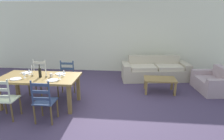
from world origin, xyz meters
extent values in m
cube|color=#43364E|center=(0.00, 0.00, -0.01)|extent=(9.60, 9.60, 0.02)
cube|color=beige|center=(0.00, 3.30, 1.35)|extent=(9.60, 0.16, 2.70)
cube|color=olive|center=(-1.22, -0.02, 0.72)|extent=(1.90, 0.96, 0.05)
cube|color=olive|center=(-0.37, -0.40, 0.35)|extent=(0.08, 0.08, 0.70)
cube|color=olive|center=(-2.07, 0.36, 0.35)|extent=(0.08, 0.08, 0.70)
cube|color=olive|center=(-0.37, 0.36, 0.35)|extent=(0.08, 0.08, 0.70)
cube|color=beige|center=(-1.65, -0.71, 0.45)|extent=(0.43, 0.41, 0.03)
cylinder|color=brown|center=(-1.83, -0.54, 0.22)|extent=(0.04, 0.04, 0.43)
cylinder|color=brown|center=(-1.47, -0.53, 0.22)|extent=(0.04, 0.04, 0.43)
cylinder|color=brown|center=(-1.47, -0.87, 0.22)|extent=(0.04, 0.04, 0.43)
cylinder|color=beige|center=(-1.47, -0.87, 0.71)|extent=(0.04, 0.04, 0.50)
cube|color=beige|center=(-1.65, -0.88, 0.58)|extent=(0.38, 0.03, 0.06)
cube|color=beige|center=(-1.65, -0.88, 0.73)|extent=(0.38, 0.03, 0.06)
cube|color=navy|center=(-0.77, -0.74, 0.45)|extent=(0.42, 0.40, 0.03)
cylinder|color=brown|center=(-0.95, -0.56, 0.22)|extent=(0.04, 0.04, 0.43)
cylinder|color=brown|center=(-0.59, -0.57, 0.22)|extent=(0.04, 0.04, 0.43)
cylinder|color=brown|center=(-0.95, -0.90, 0.22)|extent=(0.04, 0.04, 0.43)
cylinder|color=brown|center=(-0.59, -0.91, 0.22)|extent=(0.04, 0.04, 0.43)
cylinder|color=navy|center=(-0.95, -0.90, 0.71)|extent=(0.04, 0.04, 0.50)
cylinder|color=navy|center=(-0.59, -0.91, 0.71)|extent=(0.04, 0.04, 0.50)
cube|color=navy|center=(-0.77, -0.91, 0.58)|extent=(0.38, 0.03, 0.06)
cube|color=navy|center=(-0.77, -0.91, 0.73)|extent=(0.38, 0.03, 0.06)
cube|color=navy|center=(-0.77, -0.91, 0.88)|extent=(0.38, 0.03, 0.06)
cube|color=beige|center=(-1.63, 0.68, 0.45)|extent=(0.44, 0.43, 0.03)
cylinder|color=brown|center=(-1.46, 0.50, 0.22)|extent=(0.04, 0.04, 0.43)
cylinder|color=brown|center=(-1.82, 0.52, 0.22)|extent=(0.04, 0.04, 0.43)
cylinder|color=brown|center=(-1.44, 0.84, 0.22)|extent=(0.04, 0.04, 0.43)
cylinder|color=brown|center=(-1.80, 0.86, 0.22)|extent=(0.04, 0.04, 0.43)
cylinder|color=beige|center=(-1.44, 0.84, 0.71)|extent=(0.04, 0.04, 0.50)
cylinder|color=beige|center=(-1.80, 0.86, 0.71)|extent=(0.04, 0.04, 0.50)
cube|color=beige|center=(-1.62, 0.85, 0.58)|extent=(0.38, 0.05, 0.06)
cube|color=beige|center=(-1.62, 0.85, 0.73)|extent=(0.38, 0.05, 0.06)
cube|color=beige|center=(-1.62, 0.85, 0.88)|extent=(0.38, 0.05, 0.06)
cube|color=#304661|center=(-0.79, 0.64, 0.45)|extent=(0.42, 0.40, 0.03)
cylinder|color=brown|center=(-0.61, 0.47, 0.22)|extent=(0.04, 0.04, 0.43)
cylinder|color=brown|center=(-0.97, 0.47, 0.22)|extent=(0.04, 0.04, 0.43)
cylinder|color=brown|center=(-0.61, 0.81, 0.22)|extent=(0.04, 0.04, 0.43)
cylinder|color=brown|center=(-0.97, 0.81, 0.22)|extent=(0.04, 0.04, 0.43)
cylinder|color=#304661|center=(-0.61, 0.81, 0.71)|extent=(0.04, 0.04, 0.50)
cylinder|color=#304661|center=(-0.97, 0.81, 0.71)|extent=(0.04, 0.04, 0.50)
cube|color=#304661|center=(-0.79, 0.81, 0.58)|extent=(0.38, 0.03, 0.06)
cube|color=#304661|center=(-0.79, 0.81, 0.73)|extent=(0.38, 0.03, 0.06)
cube|color=#304661|center=(-0.79, 0.81, 0.88)|extent=(0.38, 0.03, 0.06)
cylinder|color=white|center=(-1.67, -0.27, 0.76)|extent=(0.24, 0.24, 0.02)
cube|color=silver|center=(-1.82, -0.27, 0.75)|extent=(0.03, 0.17, 0.01)
cylinder|color=white|center=(-0.77, -0.27, 0.76)|extent=(0.24, 0.24, 0.02)
cube|color=silver|center=(-0.92, -0.27, 0.75)|extent=(0.02, 0.17, 0.01)
cylinder|color=white|center=(-1.67, 0.23, 0.76)|extent=(0.24, 0.24, 0.02)
cube|color=silver|center=(-1.82, 0.23, 0.75)|extent=(0.03, 0.17, 0.01)
cylinder|color=white|center=(-0.77, 0.23, 0.76)|extent=(0.24, 0.24, 0.02)
cube|color=silver|center=(-0.92, 0.23, 0.75)|extent=(0.03, 0.17, 0.01)
cylinder|color=black|center=(-1.17, -0.06, 0.86)|extent=(0.07, 0.07, 0.22)
cylinder|color=black|center=(-1.17, -0.06, 1.01)|extent=(0.02, 0.02, 0.08)
cylinder|color=black|center=(-1.17, -0.06, 1.06)|extent=(0.03, 0.03, 0.02)
cylinder|color=white|center=(-1.51, -0.16, 0.75)|extent=(0.06, 0.06, 0.01)
cylinder|color=white|center=(-1.51, -0.16, 0.79)|extent=(0.01, 0.01, 0.07)
cone|color=white|center=(-1.51, -0.16, 0.87)|extent=(0.06, 0.06, 0.08)
cylinder|color=white|center=(-0.64, -0.17, 0.75)|extent=(0.06, 0.06, 0.01)
cylinder|color=white|center=(-0.64, -0.17, 0.79)|extent=(0.01, 0.01, 0.07)
cone|color=white|center=(-0.64, -0.17, 0.87)|extent=(0.06, 0.06, 0.08)
cylinder|color=white|center=(-1.52, 0.10, 0.75)|extent=(0.06, 0.06, 0.01)
cylinder|color=white|center=(-1.52, 0.10, 0.79)|extent=(0.01, 0.01, 0.07)
cone|color=white|center=(-1.52, 0.10, 0.87)|extent=(0.06, 0.06, 0.08)
cylinder|color=white|center=(-0.64, 0.11, 0.75)|extent=(0.06, 0.06, 0.01)
cylinder|color=white|center=(-0.64, 0.11, 0.79)|extent=(0.01, 0.01, 0.07)
cone|color=white|center=(-0.64, 0.11, 0.87)|extent=(0.06, 0.06, 0.08)
cylinder|color=beige|center=(-0.92, -0.01, 0.80)|extent=(0.07, 0.07, 0.09)
cylinder|color=#998C66|center=(-1.40, 0.00, 0.77)|extent=(0.05, 0.05, 0.04)
cylinder|color=white|center=(-1.40, 0.00, 0.90)|extent=(0.02, 0.02, 0.23)
cylinder|color=#998C66|center=(-1.02, -0.06, 0.77)|extent=(0.05, 0.05, 0.04)
cylinder|color=white|center=(-1.02, -0.06, 0.86)|extent=(0.02, 0.02, 0.15)
cube|color=#BAAD8F|center=(1.85, 2.28, 0.20)|extent=(1.90, 1.06, 0.40)
cube|color=#BAAD8F|center=(1.80, 2.58, 0.40)|extent=(1.81, 0.46, 0.80)
cube|color=#BAAD8F|center=(2.85, 2.43, 0.29)|extent=(0.36, 0.83, 0.58)
cube|color=#BAAD8F|center=(0.84, 2.13, 0.29)|extent=(0.36, 0.83, 0.58)
cube|color=beige|center=(2.30, 2.30, 0.46)|extent=(0.95, 0.76, 0.12)
cube|color=beige|center=(1.41, 2.17, 0.46)|extent=(0.95, 0.76, 0.12)
cube|color=olive|center=(1.85, 1.13, 0.40)|extent=(0.90, 0.56, 0.04)
cube|color=olive|center=(1.45, 0.90, 0.19)|extent=(0.06, 0.06, 0.38)
cube|color=olive|center=(2.25, 0.90, 0.19)|extent=(0.06, 0.06, 0.38)
cube|color=olive|center=(1.45, 1.36, 0.19)|extent=(0.06, 0.06, 0.38)
cube|color=olive|center=(2.25, 1.36, 0.19)|extent=(0.06, 0.06, 0.38)
cube|color=#AD9695|center=(3.40, 1.38, 0.19)|extent=(0.89, 0.89, 0.38)
cube|color=#AD9695|center=(3.69, 1.42, 0.36)|extent=(0.30, 0.82, 0.72)
cube|color=#AD9695|center=(3.46, 0.90, 0.26)|extent=(0.82, 0.28, 0.52)
cube|color=#AD9695|center=(3.34, 1.87, 0.26)|extent=(0.82, 0.28, 0.52)
camera|label=1|loc=(1.00, -4.36, 2.22)|focal=31.44mm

